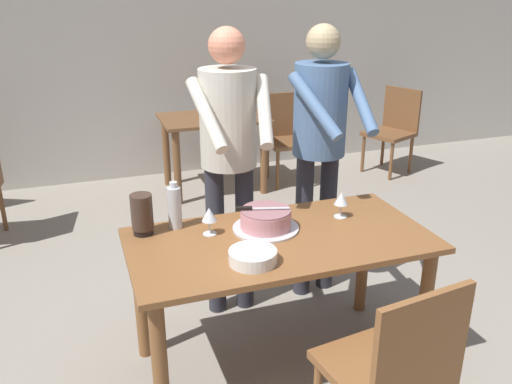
{
  "coord_description": "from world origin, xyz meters",
  "views": [
    {
      "loc": [
        -0.9,
        -2.21,
        1.92
      ],
      "look_at": [
        -0.03,
        0.27,
        0.9
      ],
      "focal_mm": 37.47,
      "sensor_mm": 36.0,
      "label": 1
    }
  ],
  "objects": [
    {
      "name": "background_chair_1",
      "position": [
        2.35,
        2.6,
        0.49
      ],
      "size": [
        0.58,
        0.58,
        0.9
      ],
      "color": "brown",
      "rests_on": "ground_plane"
    },
    {
      "name": "person_cutting_cake",
      "position": [
        -0.08,
        0.59,
        1.08
      ],
      "size": [
        0.47,
        0.56,
        1.72
      ],
      "color": "#2D2D38",
      "rests_on": "ground_plane"
    },
    {
      "name": "background_table",
      "position": [
        0.38,
        2.69,
        0.58
      ],
      "size": [
        1.0,
        0.7,
        0.74
      ],
      "color": "brown",
      "rests_on": "ground_plane"
    },
    {
      "name": "chair_near_side",
      "position": [
        0.19,
        -0.76,
        0.49
      ],
      "size": [
        0.49,
        0.49,
        0.9
      ],
      "color": "brown",
      "rests_on": "ground_plane"
    },
    {
      "name": "person_standing_beside",
      "position": [
        0.5,
        0.62,
        1.08
      ],
      "size": [
        0.46,
        0.57,
        1.72
      ],
      "color": "#2D2D38",
      "rests_on": "ground_plane"
    },
    {
      "name": "cake_on_platter",
      "position": [
        -0.03,
        0.12,
        0.8
      ],
      "size": [
        0.34,
        0.34,
        0.11
      ],
      "color": "silver",
      "rests_on": "main_dining_table"
    },
    {
      "name": "plate_stack",
      "position": [
        -0.21,
        -0.2,
        0.78
      ],
      "size": [
        0.22,
        0.22,
        0.06
      ],
      "color": "white",
      "rests_on": "main_dining_table"
    },
    {
      "name": "cake_knife",
      "position": [
        -0.1,
        0.14,
        0.87
      ],
      "size": [
        0.26,
        0.1,
        0.02
      ],
      "color": "silver",
      "rests_on": "cake_on_platter"
    },
    {
      "name": "hurricane_lamp",
      "position": [
        -0.63,
        0.27,
        0.86
      ],
      "size": [
        0.11,
        0.11,
        0.21
      ],
      "color": "black",
      "rests_on": "main_dining_table"
    },
    {
      "name": "water_bottle",
      "position": [
        -0.47,
        0.29,
        0.86
      ],
      "size": [
        0.07,
        0.07,
        0.25
      ],
      "color": "silver",
      "rests_on": "main_dining_table"
    },
    {
      "name": "wine_glass_far",
      "position": [
        -0.32,
        0.15,
        0.85
      ],
      "size": [
        0.08,
        0.08,
        0.14
      ],
      "color": "silver",
      "rests_on": "main_dining_table"
    },
    {
      "name": "ground_plane",
      "position": [
        0.0,
        0.0,
        0.0
      ],
      "size": [
        14.0,
        14.0,
        0.0
      ],
      "primitive_type": "plane",
      "color": "gray"
    },
    {
      "name": "main_dining_table",
      "position": [
        0.0,
        0.0,
        0.63
      ],
      "size": [
        1.5,
        0.76,
        0.75
      ],
      "color": "brown",
      "rests_on": "ground_plane"
    },
    {
      "name": "wine_glass_near",
      "position": [
        0.4,
        0.13,
        0.85
      ],
      "size": [
        0.08,
        0.08,
        0.14
      ],
      "color": "silver",
      "rests_on": "main_dining_table"
    },
    {
      "name": "background_chair_3",
      "position": [
        1.16,
        2.7,
        0.49
      ],
      "size": [
        0.47,
        0.47,
        0.9
      ],
      "color": "brown",
      "rests_on": "ground_plane"
    },
    {
      "name": "back_wall",
      "position": [
        0.0,
        3.39,
        1.35
      ],
      "size": [
        10.0,
        0.12,
        2.7
      ],
      "primitive_type": "cube",
      "color": "#BCB7AD",
      "rests_on": "ground_plane"
    }
  ]
}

